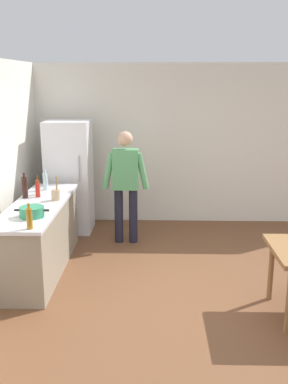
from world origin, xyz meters
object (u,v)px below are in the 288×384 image
person (126,180)px  bottle_oil_amber (29,218)px  bottle_sauce_red (38,190)px  bottle_beer_brown (38,187)px  bottle_wine_dark (25,187)px  bottle_water_clear (45,181)px  utensil_jar (56,194)px  cooking_pot (32,212)px  refrigerator (69,177)px

person → bottle_oil_amber: bearing=-113.4°
person → bottle_sauce_red: size_ratio=7.08×
bottle_beer_brown → bottle_oil_amber: (0.29, -1.43, 0.01)m
bottle_beer_brown → bottle_wine_dark: size_ratio=0.76×
bottle_sauce_red → bottle_oil_amber: 1.33m
person → bottle_water_clear: size_ratio=5.67×
utensil_jar → cooking_pot: bearing=-99.1°
bottle_wine_dark → bottle_sauce_red: bearing=13.7°
refrigerator → bottle_water_clear: refrigerator is taller
bottle_sauce_red → bottle_water_clear: bearing=88.9°
bottle_beer_brown → bottle_sauce_red: size_ratio=1.08×
bottle_water_clear → bottle_sauce_red: bearing=-91.1°
bottle_beer_brown → bottle_sauce_red: bottle_beer_brown is taller
utensil_jar → bottle_wine_dark: (-0.44, 0.12, 0.07)m
refrigerator → bottle_beer_brown: 1.18m
person → refrigerator: bearing=149.8°
utensil_jar → bottle_oil_amber: bearing=-91.3°
bottle_sauce_red → bottle_wine_dark: bearing=-166.3°
person → bottle_water_clear: 1.17m
cooking_pot → bottle_beer_brown: size_ratio=1.54×
cooking_pot → bottle_wine_dark: bottle_wine_dark is taller
refrigerator → bottle_beer_brown: bearing=-100.5°
cooking_pot → utensil_jar: 0.74m
refrigerator → bottle_sauce_red: size_ratio=7.50×
cooking_pot → bottle_wine_dark: bearing=110.8°
utensil_jar → bottle_water_clear: 0.62m
utensil_jar → bottle_water_clear: size_ratio=1.07×
cooking_pot → bottle_beer_brown: 1.03m
cooking_pot → bottle_oil_amber: bearing=-77.6°
bottle_wine_dark → bottle_beer_brown: bearing=52.6°
bottle_beer_brown → cooking_pot: bearing=-79.1°
refrigerator → bottle_oil_amber: size_ratio=6.43×
refrigerator → cooking_pot: 2.17m
person → bottle_beer_brown: 1.31m
cooking_pot → bottle_sauce_red: bottle_sauce_red is taller
person → utensil_jar: person is taller
refrigerator → bottle_oil_amber: refrigerator is taller
refrigerator → utensil_jar: size_ratio=5.62×
bottle_sauce_red → bottle_wine_dark: (-0.16, -0.04, 0.05)m
refrigerator → utensil_jar: refrigerator is taller
utensil_jar → bottle_beer_brown: size_ratio=1.23×
person → bottle_beer_brown: bearing=-152.7°
bottle_water_clear → bottle_sauce_red: (-0.01, -0.40, -0.03)m
utensil_jar → bottle_oil_amber: (-0.03, -1.14, 0.04)m
bottle_water_clear → bottle_sauce_red: size_ratio=1.25×
bottle_water_clear → bottle_sauce_red: bottle_water_clear is taller
person → utensil_jar: size_ratio=5.31×
cooking_pot → bottle_oil_amber: bottle_oil_amber is taller
refrigerator → utensil_jar: bearing=-86.1°
bottle_beer_brown → bottle_sauce_red: (0.04, -0.13, -0.01)m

